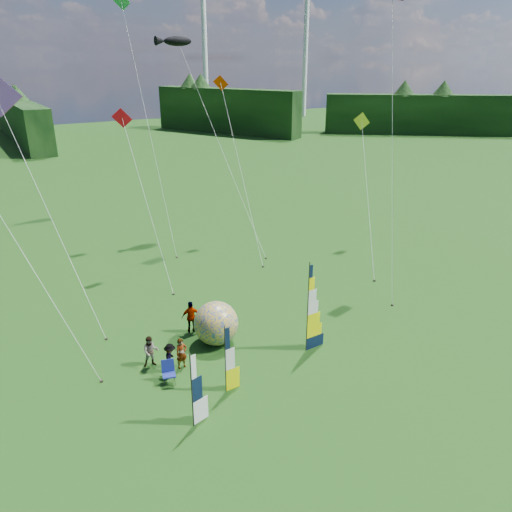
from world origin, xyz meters
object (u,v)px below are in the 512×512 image
side_banner_far (192,392)px  spectator_c (170,358)px  camp_chair (169,373)px  spectator_b (151,351)px  spectator_a (181,353)px  spectator_d (191,317)px  side_banner_left (225,361)px  feather_banner_main (308,309)px  kite_whale (220,137)px  bol_inflatable (216,323)px

side_banner_far → spectator_c: 4.29m
camp_chair → spectator_b: bearing=111.8°
side_banner_far → spectator_c: (0.70, 4.13, -0.93)m
spectator_a → spectator_b: (-1.24, 0.94, 0.02)m
spectator_a → spectator_d: 3.51m
side_banner_left → side_banner_far: 2.61m
side_banner_left → spectator_b: bearing=118.4°
feather_banner_main → side_banner_far: (-7.53, -2.15, -0.74)m
camp_chair → side_banner_left: bearing=-28.4°
side_banner_left → spectator_d: side_banner_left is taller
feather_banner_main → kite_whale: 19.28m
feather_banner_main → side_banner_left: feather_banner_main is taller
spectator_a → kite_whale: bearing=52.2°
spectator_d → side_banner_left: bearing=97.9°
spectator_b → spectator_c: (0.62, -1.00, -0.05)m
feather_banner_main → spectator_c: bearing=162.6°
side_banner_left → bol_inflatable: size_ratio=1.39×
spectator_b → spectator_d: spectator_d is taller
spectator_c → spectator_d: size_ratio=0.83×
bol_inflatable → camp_chair: bol_inflatable is taller
side_banner_far → spectator_c: bearing=67.2°
side_banner_left → spectator_c: 3.35m
kite_whale → side_banner_far: bearing=-145.3°
feather_banner_main → spectator_a: feather_banner_main is taller
side_banner_far → kite_whale: 24.21m
side_banner_far → spectator_b: size_ratio=2.06×
spectator_b → kite_whale: 20.49m
spectator_c → spectator_d: (2.53, 3.00, 0.16)m
feather_banner_main → camp_chair: 7.59m
spectator_b → spectator_c: size_ratio=1.07×
spectator_a → kite_whale: kite_whale is taller
side_banner_left → bol_inflatable: bearing=67.0°
bol_inflatable → spectator_b: 3.81m
spectator_c → kite_whale: bearing=-4.8°
camp_chair → spectator_a: bearing=56.7°
side_banner_left → kite_whale: 22.07m
spectator_b → kite_whale: size_ratio=0.10×
spectator_c → side_banner_far: bearing=-158.8°
side_banner_left → kite_whale: size_ratio=0.19×
side_banner_far → bol_inflatable: (3.86, 5.34, -0.50)m
bol_inflatable → spectator_c: bol_inflatable is taller
bol_inflatable → spectator_b: (-3.78, -0.21, -0.37)m
camp_chair → feather_banner_main: bearing=7.4°
side_banner_left → spectator_a: bearing=106.7°
side_banner_left → spectator_d: bearing=79.3°
spectator_d → camp_chair: 4.87m
camp_chair → kite_whale: kite_whale is taller
bol_inflatable → kite_whale: bearing=60.7°
side_banner_left → bol_inflatable: (1.60, 4.03, -0.47)m
kite_whale → spectator_d: bearing=-148.7°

